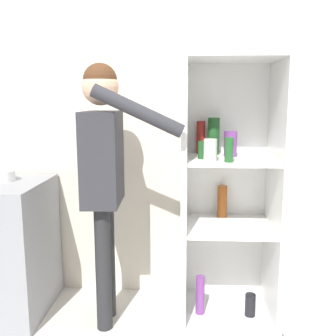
% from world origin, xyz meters
% --- Properties ---
extents(wall_back, '(7.00, 0.06, 2.55)m').
position_xyz_m(wall_back, '(0.00, 0.98, 1.27)').
color(wall_back, beige).
rests_on(wall_back, ground_plane).
extents(refrigerator, '(0.84, 1.14, 1.69)m').
position_xyz_m(refrigerator, '(0.37, 0.57, 0.85)').
color(refrigerator, white).
rests_on(refrigerator, ground_plane).
extents(person, '(0.62, 0.50, 1.64)m').
position_xyz_m(person, '(-0.51, 0.51, 1.06)').
color(person, '#262628').
rests_on(person, ground_plane).
extents(bowl, '(0.19, 0.19, 0.07)m').
position_xyz_m(bowl, '(-1.23, 0.66, 0.93)').
color(bowl, white).
rests_on(bowl, counter).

